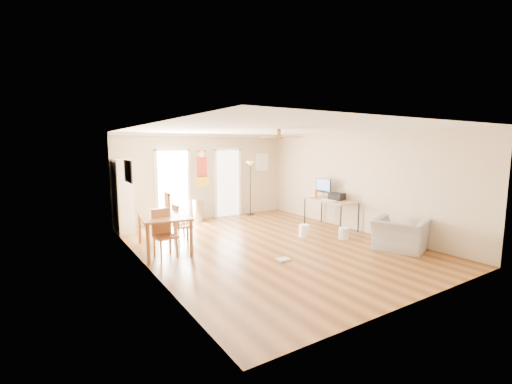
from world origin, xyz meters
TOP-DOWN VIEW (x-y plane):
  - floor at (0.00, 0.00)m, footprint 7.00×7.00m
  - ceiling at (0.00, 0.00)m, footprint 5.50×7.00m
  - wall_back at (0.00, 3.50)m, footprint 5.50×0.04m
  - wall_front at (0.00, -3.50)m, footprint 5.50×0.04m
  - wall_left at (-2.75, 0.00)m, footprint 0.04×7.00m
  - wall_right at (2.75, 0.00)m, footprint 0.04×7.00m
  - crown_molding at (0.00, 0.00)m, footprint 5.50×7.00m
  - kitchen_doorway at (-1.05, 3.48)m, footprint 0.90×0.10m
  - bathroom_doorway at (0.75, 3.48)m, footprint 0.80×0.10m
  - wall_decal at (-0.13, 3.48)m, footprint 0.46×0.03m
  - ac_grille at (2.05, 3.47)m, footprint 0.50×0.04m
  - framed_poster at (-2.73, 1.40)m, footprint 0.04×0.66m
  - ceiling_fan at (0.00, -0.30)m, footprint 1.24×1.24m
  - bookshelf at (-2.54, 3.05)m, footprint 0.60×0.93m
  - dining_table at (-2.15, 0.93)m, footprint 1.16×1.71m
  - dining_chair_right_a at (-1.60, 1.63)m, footprint 0.53×0.53m
  - dining_chair_right_b at (-1.60, 1.24)m, footprint 0.37×0.37m
  - dining_chair_near at (-2.28, 0.40)m, footprint 0.44×0.44m
  - trash_can at (-0.40, 3.18)m, footprint 0.32×0.32m
  - torchiere_lamp at (1.43, 3.20)m, footprint 0.38×0.38m
  - computer_desk at (2.33, 0.47)m, footprint 0.73×1.47m
  - imac at (2.47, 0.92)m, footprint 0.09×0.58m
  - keyboard at (2.20, 0.43)m, footprint 0.17×0.42m
  - printer at (2.45, 0.36)m, footprint 0.39×0.43m
  - orange_bottle at (2.30, 1.04)m, footprint 0.09×0.09m
  - wastebasket_a at (1.14, 0.16)m, footprint 0.29×0.29m
  - wastebasket_b at (1.79, -0.54)m, footprint 0.25×0.25m
  - floor_cloth at (-0.40, -1.02)m, footprint 0.26×0.20m
  - armchair at (2.15, -1.80)m, footprint 1.21×1.29m

SIDE VIEW (x-z plane):
  - floor at x=0.00m, z-range 0.00..0.00m
  - floor_cloth at x=-0.40m, z-range 0.00..0.04m
  - wastebasket_b at x=1.79m, z-range 0.00..0.28m
  - wastebasket_a at x=1.14m, z-range 0.00..0.30m
  - trash_can at x=-0.40m, z-range 0.00..0.66m
  - armchair at x=2.15m, z-range 0.00..0.68m
  - computer_desk at x=2.33m, z-range 0.00..0.79m
  - dining_table at x=-2.15m, z-range 0.00..0.80m
  - dining_chair_right_b at x=-1.60m, z-range 0.00..0.90m
  - dining_chair_near at x=-2.28m, z-range 0.00..0.96m
  - dining_chair_right_a at x=-1.60m, z-range 0.00..1.14m
  - keyboard at x=2.20m, z-range 0.79..0.80m
  - torchiere_lamp at x=1.43m, z-range 0.00..1.76m
  - printer at x=2.45m, z-range 0.79..0.98m
  - orange_bottle at x=2.30m, z-range 0.79..1.01m
  - bookshelf at x=-2.54m, z-range 0.00..1.90m
  - kitchen_doorway at x=-1.05m, z-range 0.00..2.10m
  - bathroom_doorway at x=0.75m, z-range 0.00..2.10m
  - imac at x=2.47m, z-range 0.79..1.33m
  - wall_back at x=0.00m, z-range 0.00..2.60m
  - wall_front at x=0.00m, z-range 0.00..2.60m
  - wall_left at x=-2.75m, z-range 0.00..2.60m
  - wall_right at x=2.75m, z-range 0.00..2.60m
  - wall_decal at x=-0.13m, z-range 1.00..2.10m
  - ac_grille at x=2.05m, z-range 1.40..2.00m
  - framed_poster at x=-2.73m, z-range 1.46..1.94m
  - ceiling_fan at x=0.00m, z-range 2.33..2.53m
  - crown_molding at x=0.00m, z-range 2.52..2.60m
  - ceiling at x=0.00m, z-range 2.60..2.60m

